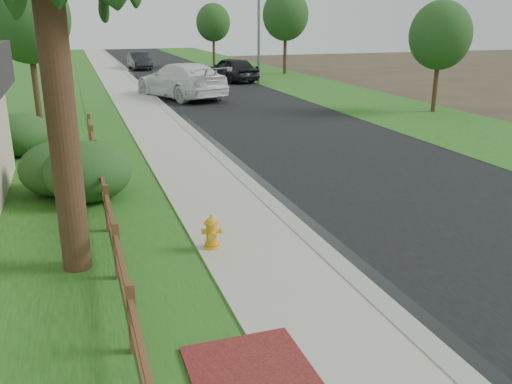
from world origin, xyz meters
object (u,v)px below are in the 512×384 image
object	(u,v)px
white_suv	(181,80)
dark_car_mid	(231,69)
fire_hydrant	(212,233)
ranch_fence	(104,190)
streetlight	(256,7)

from	to	relation	value
white_suv	dark_car_mid	distance (m)	9.05
fire_hydrant	dark_car_mid	size ratio (longest dim) A/B	0.13
fire_hydrant	ranch_fence	bearing A→B (deg)	122.86
fire_hydrant	white_suv	size ratio (longest dim) A/B	0.10
fire_hydrant	streetlight	bearing A→B (deg)	69.61
dark_car_mid	streetlight	world-z (taller)	streetlight
ranch_fence	dark_car_mid	world-z (taller)	dark_car_mid
streetlight	ranch_fence	bearing A→B (deg)	-116.26
fire_hydrant	dark_car_mid	distance (m)	30.73
fire_hydrant	dark_car_mid	world-z (taller)	dark_car_mid
white_suv	streetlight	size ratio (longest dim) A/B	0.76
white_suv	streetlight	xyz separation A→B (m)	(6.53, 5.51, 4.18)
white_suv	ranch_fence	bearing A→B (deg)	53.81
white_suv	fire_hydrant	bearing A→B (deg)	60.63
fire_hydrant	streetlight	size ratio (longest dim) A/B	0.08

